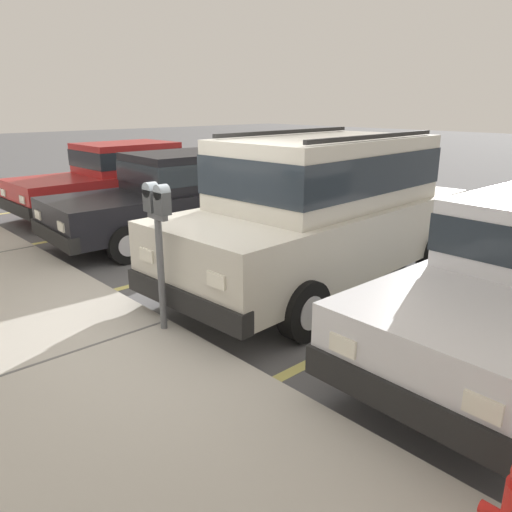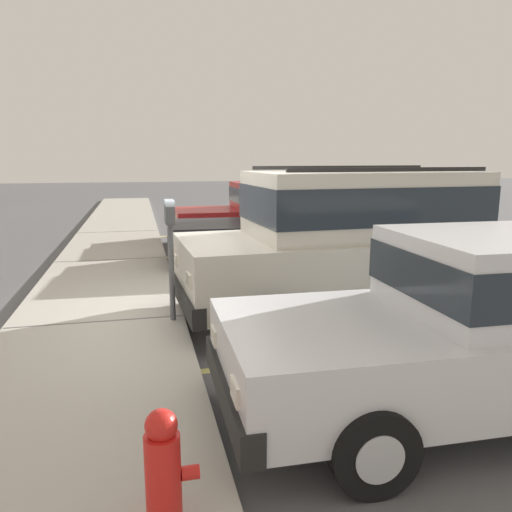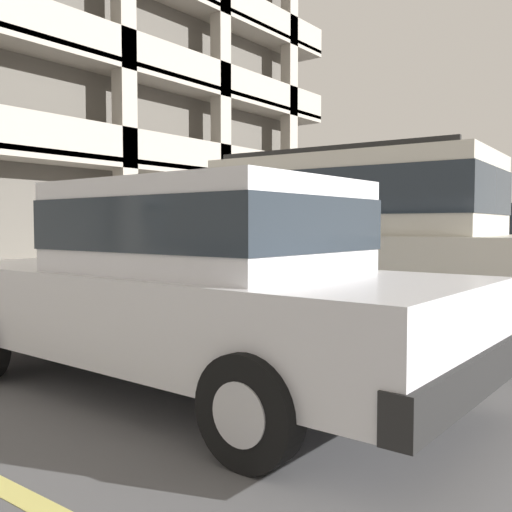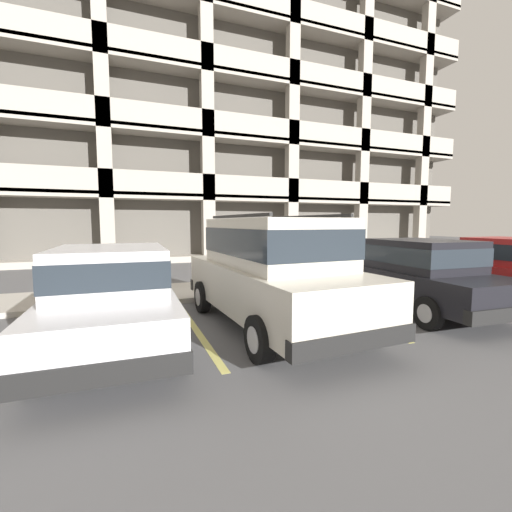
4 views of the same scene
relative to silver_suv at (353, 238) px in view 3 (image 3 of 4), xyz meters
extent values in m
cube|color=#565659|center=(0.17, 2.14, -1.14)|extent=(80.00, 80.00, 0.10)
cube|color=#ADA89E|center=(0.17, 3.44, -1.03)|extent=(40.00, 2.20, 0.12)
cube|color=#606060|center=(0.17, 3.44, -0.97)|extent=(0.03, 2.16, 0.00)
cube|color=#606060|center=(4.17, 3.44, -0.97)|extent=(0.03, 2.16, 0.00)
cube|color=#606060|center=(8.17, 3.44, -0.97)|extent=(0.03, 2.16, 0.00)
cube|color=#DBD16B|center=(-1.35, 0.74, -1.08)|extent=(0.12, 4.80, 0.01)
cube|color=#DBD16B|center=(1.70, 0.74, -1.08)|extent=(0.12, 4.80, 0.01)
cube|color=#DBD16B|center=(4.74, 0.74, -1.08)|extent=(0.12, 4.80, 0.01)
cube|color=#DBD16B|center=(7.79, 0.74, -1.08)|extent=(0.12, 4.80, 0.01)
cube|color=beige|center=(0.00, 0.02, -0.36)|extent=(2.07, 4.79, 0.80)
cube|color=beige|center=(0.00, -0.03, 0.46)|extent=(1.76, 2.99, 0.84)
cube|color=#232B33|center=(0.00, -0.03, 0.48)|extent=(1.79, 3.02, 0.46)
cube|color=black|center=(-0.12, 2.33, -0.64)|extent=(1.88, 0.25, 0.24)
cube|color=silver|center=(0.45, 2.41, -0.28)|extent=(0.24, 0.04, 0.14)
cube|color=silver|center=(-0.69, 2.35, -0.28)|extent=(0.24, 0.04, 0.14)
cylinder|color=black|center=(0.83, 1.52, -0.76)|extent=(0.23, 0.67, 0.66)
cylinder|color=#B2B2B7|center=(0.83, 1.52, -0.76)|extent=(0.24, 0.37, 0.36)
cylinder|color=black|center=(-0.97, 1.43, -0.76)|extent=(0.23, 0.67, 0.66)
cylinder|color=#B2B2B7|center=(-0.97, 1.43, -0.76)|extent=(0.24, 0.37, 0.36)
cylinder|color=black|center=(0.97, -1.39, -0.76)|extent=(0.23, 0.67, 0.66)
cylinder|color=#B2B2B7|center=(0.97, -1.39, -0.76)|extent=(0.24, 0.37, 0.36)
cylinder|color=black|center=(-0.83, -1.48, -0.76)|extent=(0.23, 0.67, 0.66)
cylinder|color=#B2B2B7|center=(-0.83, -1.48, -0.76)|extent=(0.24, 0.37, 0.36)
cube|color=black|center=(0.69, 0.01, 0.92)|extent=(0.18, 2.62, 0.05)
cube|color=black|center=(-0.69, -0.06, 0.92)|extent=(0.18, 2.62, 0.05)
cube|color=silver|center=(-2.68, 0.08, -0.49)|extent=(1.78, 4.43, 0.60)
cube|color=silver|center=(-2.69, -0.22, 0.13)|extent=(1.53, 2.01, 0.64)
cube|color=#232B33|center=(-2.69, -0.22, 0.15)|extent=(1.56, 2.03, 0.35)
cube|color=black|center=(-2.65, 2.24, -0.67)|extent=(1.74, 0.19, 0.24)
cube|color=black|center=(-2.72, -2.08, -0.67)|extent=(1.74, 0.19, 0.24)
cube|color=silver|center=(-2.12, 2.28, -0.43)|extent=(0.24, 0.03, 0.14)
cylinder|color=black|center=(-1.83, 1.43, -0.79)|extent=(0.17, 0.60, 0.60)
cylinder|color=#B2B2B7|center=(-1.83, 1.43, -0.79)|extent=(0.19, 0.33, 0.33)
cylinder|color=black|center=(-1.88, -1.29, -0.79)|extent=(0.17, 0.60, 0.60)
cylinder|color=#B2B2B7|center=(-1.88, -1.29, -0.79)|extent=(0.19, 0.33, 0.33)
cylinder|color=black|center=(-3.54, -1.26, -0.79)|extent=(0.17, 0.60, 0.60)
cylinder|color=#B2B2B7|center=(-3.54, -1.26, -0.79)|extent=(0.19, 0.33, 0.33)
cube|color=black|center=(3.40, 0.11, -0.49)|extent=(1.90, 4.47, 0.60)
cube|color=black|center=(3.38, -0.19, 0.13)|extent=(1.59, 2.05, 0.64)
cube|color=#232B33|center=(3.38, -0.19, 0.15)|extent=(1.61, 2.07, 0.35)
cube|color=black|center=(3.50, 2.26, -0.67)|extent=(1.74, 0.24, 0.24)
cube|color=silver|center=(4.03, 2.29, -0.43)|extent=(0.24, 0.04, 0.14)
cube|color=silver|center=(2.97, 2.34, -0.43)|extent=(0.24, 0.04, 0.14)
cylinder|color=black|center=(4.29, 1.43, -0.79)|extent=(0.19, 0.61, 0.60)
cylinder|color=#B2B2B7|center=(4.29, 1.43, -0.79)|extent=(0.20, 0.34, 0.33)
cylinder|color=black|center=(2.63, 1.51, -0.79)|extent=(0.19, 0.61, 0.60)
cylinder|color=#B2B2B7|center=(2.63, 1.51, -0.79)|extent=(0.20, 0.34, 0.33)
cube|color=red|center=(6.13, -0.18, -0.49)|extent=(1.77, 4.43, 0.60)
cube|color=black|center=(6.09, 1.98, -0.67)|extent=(1.74, 0.19, 0.24)
cube|color=silver|center=(6.62, 2.03, -0.43)|extent=(0.24, 0.03, 0.14)
cube|color=silver|center=(5.57, 2.02, -0.43)|extent=(0.24, 0.03, 0.14)
cylinder|color=black|center=(6.94, 1.19, -0.79)|extent=(0.17, 0.60, 0.60)
cylinder|color=#B2B2B7|center=(6.94, 1.19, -0.79)|extent=(0.19, 0.33, 0.33)
cylinder|color=black|center=(5.27, 1.17, -0.79)|extent=(0.17, 0.60, 0.60)
cylinder|color=#B2B2B7|center=(5.27, 1.17, -0.79)|extent=(0.19, 0.33, 0.33)
cylinder|color=#595B60|center=(0.04, 2.49, -0.38)|extent=(0.07, 0.07, 1.17)
cube|color=#595B60|center=(0.04, 2.49, 0.23)|extent=(0.28, 0.06, 0.06)
cube|color=#424447|center=(-0.06, 2.49, 0.37)|extent=(0.15, 0.11, 0.22)
cylinder|color=#8C99A3|center=(-0.06, 2.49, 0.48)|extent=(0.15, 0.11, 0.15)
cube|color=#B7B293|center=(-0.06, 2.43, 0.34)|extent=(0.08, 0.01, 0.08)
cube|color=#424447|center=(0.14, 2.49, 0.37)|extent=(0.15, 0.11, 0.22)
cylinder|color=#8C99A3|center=(0.14, 2.49, 0.48)|extent=(0.15, 0.11, 0.15)
cube|color=#B7B293|center=(0.14, 2.43, 0.34)|extent=(0.08, 0.01, 0.08)
cube|color=#A8A093|center=(10.57, 10.99, 7.91)|extent=(0.60, 0.50, 18.00)
cube|color=#A8A093|center=(15.14, 10.99, 7.91)|extent=(0.60, 0.50, 18.00)
camera|label=1|loc=(-4.14, 5.03, 1.30)|focal=35.00mm
camera|label=2|loc=(-6.12, 2.86, 1.06)|focal=35.00mm
camera|label=3|loc=(-5.76, -2.99, 0.14)|focal=40.00mm
camera|label=4|loc=(-2.50, -5.65, 0.80)|focal=24.00mm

